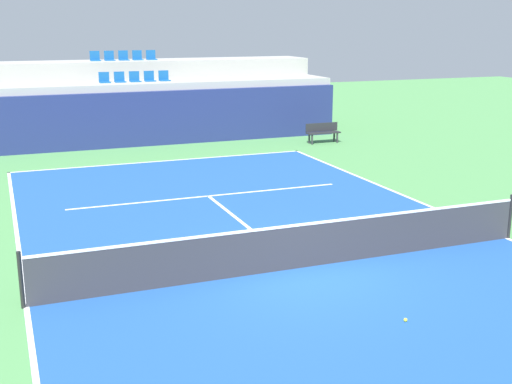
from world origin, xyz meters
TOP-DOWN VIEW (x-y plane):
  - ground_plane at (0.00, 0.00)m, footprint 80.00×80.00m
  - court_surface at (0.00, 0.00)m, footprint 11.00×24.00m
  - baseline_far at (0.00, 11.95)m, footprint 11.00×0.10m
  - sideline_left at (-5.45, 0.00)m, footprint 0.10×24.00m
  - sideline_right at (5.45, 0.00)m, footprint 0.10×24.00m
  - service_line_far at (0.00, 6.40)m, footprint 8.26×0.10m
  - centre_service_line at (0.00, 3.20)m, footprint 0.10×6.40m
  - back_wall at (0.00, 15.38)m, footprint 17.52×0.30m
  - stands_tier_lower at (0.00, 16.73)m, footprint 17.52×2.40m
  - stands_tier_upper at (0.00, 19.13)m, footprint 17.52×2.40m
  - seating_row_lower at (0.00, 16.83)m, footprint 3.02×0.44m
  - seating_row_upper at (0.00, 19.23)m, footprint 3.02×0.44m
  - tennis_net at (0.00, 0.00)m, footprint 11.08×0.08m
  - player_bench at (7.29, 13.31)m, footprint 1.50×0.40m
  - tennis_ball_1 at (0.60, -3.01)m, footprint 0.07×0.07m

SIDE VIEW (x-z plane):
  - ground_plane at x=0.00m, z-range 0.00..0.00m
  - court_surface at x=0.00m, z-range 0.00..0.01m
  - baseline_far at x=0.00m, z-range 0.01..0.01m
  - sideline_left at x=-5.45m, z-range 0.01..0.01m
  - sideline_right at x=5.45m, z-range 0.01..0.01m
  - service_line_far at x=0.00m, z-range 0.01..0.01m
  - centre_service_line at x=0.00m, z-range 0.01..0.01m
  - tennis_ball_1 at x=0.60m, z-range 0.01..0.08m
  - player_bench at x=7.29m, z-range 0.08..0.93m
  - tennis_net at x=0.00m, z-range -0.03..1.04m
  - back_wall at x=0.00m, z-range 0.00..2.26m
  - stands_tier_lower at x=0.00m, z-range 0.00..2.56m
  - stands_tier_upper at x=0.00m, z-range 0.00..3.34m
  - seating_row_lower at x=0.00m, z-range 2.46..2.90m
  - seating_row_upper at x=0.00m, z-range 3.25..3.69m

